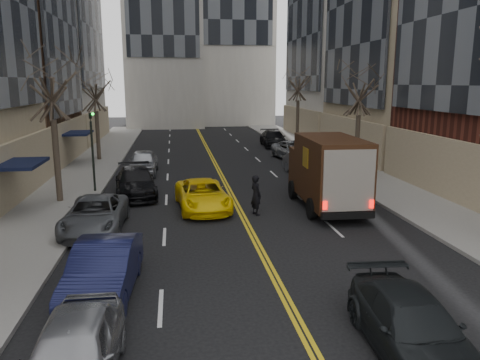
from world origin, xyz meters
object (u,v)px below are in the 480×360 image
object	(u,v)px
ups_truck	(327,173)
taxi	(203,195)
pedestrian	(256,195)
observer_sedan	(412,327)

from	to	relation	value
ups_truck	taxi	xyz separation A→B (m)	(-5.93, 0.71, -1.07)
taxi	pedestrian	world-z (taller)	pedestrian
ups_truck	pedestrian	bearing A→B (deg)	-168.95
pedestrian	observer_sedan	bearing A→B (deg)	164.33
observer_sedan	pedestrian	bearing A→B (deg)	100.67
ups_truck	taxi	size ratio (longest dim) A/B	1.30
observer_sedan	taxi	xyz separation A→B (m)	(-3.85, 12.95, 0.01)
ups_truck	pedestrian	size ratio (longest dim) A/B	3.48
observer_sedan	taxi	distance (m)	13.51
ups_truck	taxi	world-z (taller)	ups_truck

